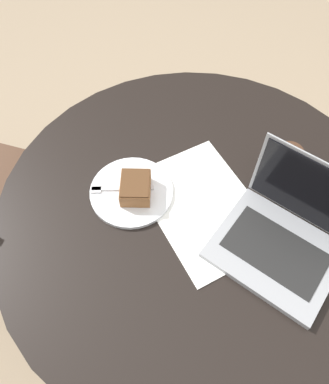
% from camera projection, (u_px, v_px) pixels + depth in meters
% --- Properties ---
extents(ground_plane, '(12.00, 12.00, 0.00)m').
position_uv_depth(ground_plane, '(185.00, 292.00, 1.62)').
color(ground_plane, gray).
extents(dining_table, '(1.09, 1.09, 0.72)m').
position_uv_depth(dining_table, '(194.00, 233.00, 1.14)').
color(dining_table, black).
rests_on(dining_table, ground_plane).
extents(paper_document, '(0.44, 0.37, 0.00)m').
position_uv_depth(paper_document, '(204.00, 206.00, 1.01)').
color(paper_document, white).
rests_on(paper_document, dining_table).
extents(plate, '(0.23, 0.23, 0.01)m').
position_uv_depth(plate, '(132.00, 192.00, 1.03)').
color(plate, silver).
rests_on(plate, dining_table).
extents(cake_slice, '(0.12, 0.12, 0.05)m').
position_uv_depth(cake_slice, '(136.00, 188.00, 1.00)').
color(cake_slice, brown).
rests_on(cake_slice, plate).
extents(fork, '(0.14, 0.13, 0.00)m').
position_uv_depth(fork, '(116.00, 188.00, 1.02)').
color(fork, silver).
rests_on(fork, plate).
extents(coffee_glass, '(0.07, 0.07, 0.10)m').
position_uv_depth(coffee_glass, '(286.00, 162.00, 1.03)').
color(coffee_glass, '#3D2619').
rests_on(coffee_glass, dining_table).
extents(laptop, '(0.32, 0.28, 0.24)m').
position_uv_depth(laptop, '(284.00, 237.00, 0.92)').
color(laptop, gray).
rests_on(laptop, dining_table).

